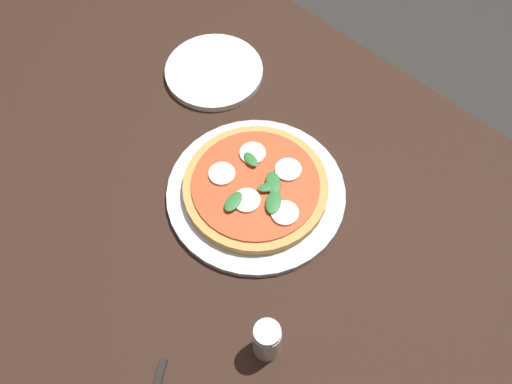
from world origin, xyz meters
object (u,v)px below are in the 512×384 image
(dining_table, at_px, (204,210))
(serving_tray, at_px, (256,193))
(pizza, at_px, (256,187))
(plate_white, at_px, (214,72))
(pepper_shaker, at_px, (267,340))

(dining_table, bearing_deg, serving_tray, 31.01)
(pizza, distance_m, plate_white, 0.29)
(serving_tray, bearing_deg, plate_white, 149.82)
(plate_white, bearing_deg, pepper_shaker, -36.57)
(serving_tray, bearing_deg, pizza, 140.96)
(serving_tray, bearing_deg, dining_table, -148.99)
(pizza, bearing_deg, pepper_shaker, -43.43)
(dining_table, bearing_deg, pepper_shaker, -25.25)
(serving_tray, height_order, pizza, pizza)
(dining_table, distance_m, pizza, 0.16)
(dining_table, height_order, pizza, pizza)
(dining_table, height_order, pepper_shaker, pepper_shaker)
(dining_table, relative_size, pepper_shaker, 16.22)
(plate_white, bearing_deg, dining_table, -50.28)
(pizza, xyz_separation_m, pepper_shaker, (0.20, -0.19, 0.02))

